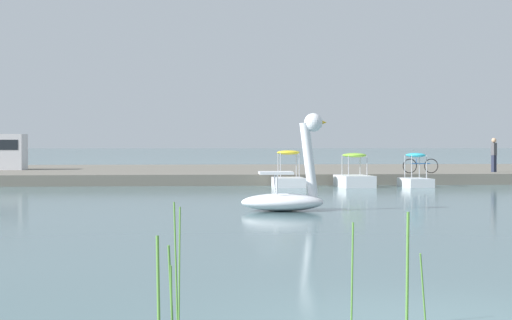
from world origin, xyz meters
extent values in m
cube|color=#6B665B|center=(0.00, 41.61, 0.26)|extent=(157.92, 19.50, 0.52)
ellipsoid|color=white|center=(0.22, 16.36, 0.26)|extent=(2.46, 1.38, 0.52)
cylinder|color=white|center=(1.00, 16.34, 1.51)|extent=(0.56, 0.30, 2.21)
sphere|color=white|center=(1.13, 16.34, 2.61)|extent=(0.56, 0.56, 0.55)
cone|color=yellow|center=(1.35, 16.33, 2.61)|extent=(0.36, 0.31, 0.30)
cube|color=white|center=(0.03, 16.37, 1.12)|extent=(1.01, 0.96, 0.08)
cylinder|color=silver|center=(0.02, 15.95, 0.82)|extent=(0.04, 0.04, 0.61)
cylinder|color=silver|center=(0.04, 16.79, 0.82)|extent=(0.04, 0.04, 0.61)
cube|color=white|center=(2.12, 30.59, 0.21)|extent=(1.36, 2.10, 0.43)
ellipsoid|color=yellow|center=(2.12, 30.59, 1.56)|extent=(1.07, 1.16, 0.20)
cylinder|color=#B7B7BF|center=(1.69, 31.04, 1.00)|extent=(0.04, 0.04, 1.13)
cylinder|color=#B7B7BF|center=(2.53, 31.05, 1.00)|extent=(0.04, 0.04, 1.13)
cylinder|color=#B7B7BF|center=(1.70, 30.12, 1.00)|extent=(0.04, 0.04, 1.13)
cylinder|color=#B7B7BF|center=(2.54, 30.14, 1.00)|extent=(0.04, 0.04, 1.13)
cube|color=white|center=(5.10, 30.40, 0.26)|extent=(1.56, 2.48, 0.52)
ellipsoid|color=#8CCC38|center=(5.10, 30.40, 1.44)|extent=(1.17, 1.50, 0.20)
cylinder|color=#B7B7BF|center=(4.63, 30.94, 0.98)|extent=(0.04, 0.04, 0.91)
cylinder|color=#B7B7BF|center=(5.49, 31.01, 0.98)|extent=(0.04, 0.04, 0.91)
cylinder|color=#B7B7BF|center=(4.72, 29.80, 0.98)|extent=(0.04, 0.04, 0.91)
cylinder|color=#B7B7BF|center=(5.57, 29.87, 0.98)|extent=(0.04, 0.04, 0.91)
cube|color=white|center=(7.87, 30.17, 0.20)|extent=(1.29, 1.99, 0.39)
ellipsoid|color=#2DB7D1|center=(7.87, 30.17, 1.44)|extent=(0.96, 1.24, 0.20)
cylinder|color=#B7B7BF|center=(7.49, 30.61, 0.92)|extent=(0.04, 0.04, 1.05)
cylinder|color=#B7B7BF|center=(8.18, 30.67, 0.92)|extent=(0.04, 0.04, 1.05)
cylinder|color=#B7B7BF|center=(7.56, 29.68, 0.92)|extent=(0.04, 0.04, 1.05)
cylinder|color=#B7B7BF|center=(8.26, 29.74, 0.92)|extent=(0.04, 0.04, 1.05)
cube|color=#23283D|center=(13.06, 34.51, 0.95)|extent=(0.26, 0.26, 0.85)
cube|color=#4C4C51|center=(13.06, 34.51, 1.69)|extent=(0.29, 0.28, 0.63)
sphere|color=tan|center=(13.06, 34.51, 2.13)|extent=(0.25, 0.25, 0.25)
torus|color=black|center=(9.43, 33.13, 0.87)|extent=(0.71, 0.07, 0.71)
torus|color=black|center=(8.36, 33.09, 0.87)|extent=(0.71, 0.07, 0.71)
cube|color=#1E59A5|center=(8.90, 33.11, 0.99)|extent=(0.97, 0.08, 0.04)
cylinder|color=#1E59A5|center=(8.68, 33.10, 1.09)|extent=(0.03, 0.03, 0.30)
cylinder|color=#568E38|center=(-2.86, -0.96, 0.40)|extent=(0.03, 0.13, 0.80)
cylinder|color=#568E38|center=(-0.34, -1.08, 0.45)|extent=(0.10, 0.06, 0.91)
cylinder|color=#568E38|center=(-2.97, -1.54, 0.57)|extent=(0.05, 0.17, 1.15)
cylinder|color=#568E38|center=(-0.35, -0.47, 0.64)|extent=(0.05, 0.08, 1.27)
cylinder|color=#568E38|center=(-2.86, -0.94, 0.50)|extent=(0.07, 0.12, 1.00)
cylinder|color=#568E38|center=(-2.82, -0.59, 0.70)|extent=(0.06, 0.11, 1.40)
cylinder|color=#568E38|center=(-0.92, -0.34, 0.58)|extent=(0.06, 0.12, 1.15)
cylinder|color=#568E38|center=(-2.78, -0.65, 0.68)|extent=(0.03, 0.21, 1.34)
camera|label=1|loc=(-2.77, -9.92, 2.01)|focal=63.29mm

